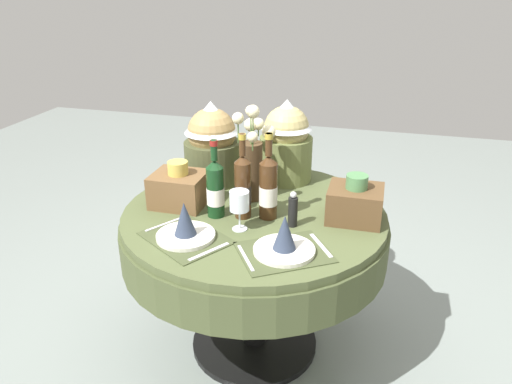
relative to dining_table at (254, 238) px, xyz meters
name	(u,v)px	position (x,y,z in m)	size (l,w,h in m)	color
ground	(255,343)	(0.00, 0.00, -0.62)	(8.00, 8.00, 0.00)	gray
dining_table	(254,238)	(0.00, 0.00, 0.00)	(1.22, 1.22, 0.76)	#4C5633
place_setting_left	(185,228)	(-0.20, -0.32, 0.19)	(0.43, 0.40, 0.16)	#41492B
place_setting_right	(284,242)	(0.21, -0.32, 0.19)	(0.43, 0.40, 0.16)	#41492B
flower_vase	(252,157)	(-0.05, 0.14, 0.35)	(0.19, 0.26, 0.46)	#47331E
wine_bottle_left	(215,188)	(-0.15, -0.09, 0.27)	(0.08, 0.08, 0.35)	#143819
wine_bottle_centre	(268,187)	(0.08, -0.04, 0.29)	(0.08, 0.08, 0.38)	#422814
wine_bottle_right	(243,187)	(-0.03, -0.07, 0.29)	(0.07, 0.07, 0.38)	#422814
wine_glass_left	(239,202)	(-0.01, -0.19, 0.27)	(0.08, 0.08, 0.17)	silver
pepper_mill	(293,210)	(0.20, -0.10, 0.21)	(0.04, 0.04, 0.16)	black
gift_tub_back_left	(212,140)	(-0.30, 0.29, 0.36)	(0.29, 0.29, 0.42)	#474C2D
gift_tub_back_centre	(286,138)	(0.06, 0.40, 0.36)	(0.27, 0.27, 0.42)	olive
woven_basket_side_left	(179,188)	(-0.35, -0.02, 0.22)	(0.24, 0.21, 0.21)	brown
woven_basket_side_right	(355,202)	(0.44, 0.03, 0.22)	(0.23, 0.21, 0.21)	brown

